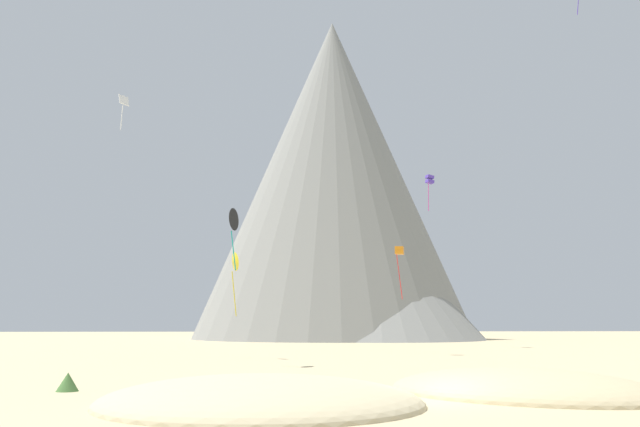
% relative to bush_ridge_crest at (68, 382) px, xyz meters
% --- Properties ---
extents(ground_plane, '(400.00, 400.00, 0.00)m').
position_rel_bush_ridge_crest_xyz_m(ground_plane, '(15.05, -5.39, -0.42)').
color(ground_plane, '#C6B284').
extents(dune_foreground_left, '(16.17, 16.01, 2.21)m').
position_rel_bush_ridge_crest_xyz_m(dune_foreground_left, '(8.69, -5.96, -0.42)').
color(dune_foreground_left, '#CCBA8E').
rests_on(dune_foreground_left, ground_plane).
extents(dune_foreground_right, '(14.90, 15.45, 2.20)m').
position_rel_bush_ridge_crest_xyz_m(dune_foreground_right, '(19.89, -2.64, -0.42)').
color(dune_foreground_right, '#C6B284').
rests_on(dune_foreground_right, ground_plane).
extents(bush_ridge_crest, '(1.37, 1.37, 0.84)m').
position_rel_bush_ridge_crest_xyz_m(bush_ridge_crest, '(0.00, 0.00, 0.00)').
color(bush_ridge_crest, '#477238').
rests_on(bush_ridge_crest, ground_plane).
extents(bush_low_patch, '(2.03, 2.03, 0.44)m').
position_rel_bush_ridge_crest_xyz_m(bush_low_patch, '(9.84, 0.91, -0.20)').
color(bush_low_patch, '#477238').
rests_on(bush_low_patch, ground_plane).
extents(bush_far_right, '(1.96, 1.96, 0.95)m').
position_rel_bush_ridge_crest_xyz_m(bush_far_right, '(8.88, -7.05, 0.06)').
color(bush_far_right, '#477238').
rests_on(bush_far_right, ground_plane).
extents(rock_massif, '(66.75, 66.88, 61.95)m').
position_rel_bush_ridge_crest_xyz_m(rock_massif, '(20.62, 95.98, 25.82)').
color(rock_massif, gray).
rests_on(rock_massif, ground_plane).
extents(kite_yellow_low, '(1.04, 1.66, 5.50)m').
position_rel_bush_ridge_crest_xyz_m(kite_yellow_low, '(5.93, 27.88, 7.72)').
color(kite_yellow_low, yellow).
extents(kite_indigo_mid, '(1.13, 1.08, 4.69)m').
position_rel_bush_ridge_crest_xyz_m(kite_indigo_mid, '(29.51, 54.07, 20.76)').
color(kite_indigo_mid, '#5138B2').
extents(kite_white_mid, '(0.94, 1.10, 3.48)m').
position_rel_bush_ridge_crest_xyz_m(kite_white_mid, '(-5.01, 32.08, 23.13)').
color(kite_white_mid, white).
extents(kite_black_low, '(0.91, 1.65, 4.56)m').
position_rel_bush_ridge_crest_xyz_m(kite_black_low, '(6.25, 18.02, 10.02)').
color(kite_black_low, black).
extents(kite_orange_low, '(1.03, 1.02, 5.12)m').
position_rel_bush_ridge_crest_xyz_m(kite_orange_low, '(21.63, 34.16, 9.42)').
color(kite_orange_low, orange).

